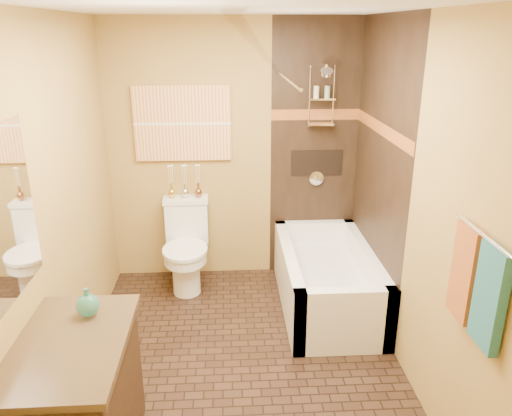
{
  "coord_description": "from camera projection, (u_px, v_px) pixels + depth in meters",
  "views": [
    {
      "loc": [
        -0.07,
        -3.19,
        2.38
      ],
      "look_at": [
        0.14,
        0.4,
        1.09
      ],
      "focal_mm": 35.0,
      "sensor_mm": 36.0,
      "label": 1
    }
  ],
  "objects": [
    {
      "name": "floor",
      "position": [
        241.0,
        360.0,
        3.81
      ],
      "size": [
        3.0,
        3.0,
        0.0
      ],
      "primitive_type": "plane",
      "color": "black",
      "rests_on": "ground"
    },
    {
      "name": "wall_left",
      "position": [
        58.0,
        209.0,
        3.32
      ],
      "size": [
        0.02,
        3.0,
        2.5
      ],
      "primitive_type": "cube",
      "color": "#AC8A42",
      "rests_on": "floor"
    },
    {
      "name": "wall_right",
      "position": [
        412.0,
        202.0,
        3.45
      ],
      "size": [
        0.02,
        3.0,
        2.5
      ],
      "primitive_type": "cube",
      "color": "#AC8A42",
      "rests_on": "floor"
    },
    {
      "name": "wall_back",
      "position": [
        234.0,
        154.0,
        4.79
      ],
      "size": [
        2.4,
        0.02,
        2.5
      ],
      "primitive_type": "cube",
      "color": "#AC8A42",
      "rests_on": "floor"
    },
    {
      "name": "wall_front",
      "position": [
        249.0,
        332.0,
        1.98
      ],
      "size": [
        2.4,
        0.02,
        2.5
      ],
      "primitive_type": "cube",
      "color": "#AC8A42",
      "rests_on": "floor"
    },
    {
      "name": "ceiling",
      "position": [
        236.0,
        8.0,
        2.96
      ],
      "size": [
        3.0,
        3.0,
        0.0
      ],
      "primitive_type": "plane",
      "color": "silver",
      "rests_on": "wall_back"
    },
    {
      "name": "alcove_tile_back",
      "position": [
        314.0,
        153.0,
        4.82
      ],
      "size": [
        0.85,
        0.01,
        2.5
      ],
      "primitive_type": "cube",
      "color": "black",
      "rests_on": "wall_back"
    },
    {
      "name": "alcove_tile_right",
      "position": [
        379.0,
        173.0,
        4.15
      ],
      "size": [
        0.01,
        1.5,
        2.5
      ],
      "primitive_type": "cube",
      "color": "black",
      "rests_on": "wall_right"
    },
    {
      "name": "mosaic_band_back",
      "position": [
        316.0,
        115.0,
        4.69
      ],
      "size": [
        0.85,
        0.01,
        0.1
      ],
      "primitive_type": "cube",
      "color": "maroon",
      "rests_on": "alcove_tile_back"
    },
    {
      "name": "mosaic_band_right",
      "position": [
        381.0,
        129.0,
        4.03
      ],
      "size": [
        0.01,
        1.5,
        0.1
      ],
      "primitive_type": "cube",
      "color": "maroon",
      "rests_on": "alcove_tile_right"
    },
    {
      "name": "alcove_niche",
      "position": [
        317.0,
        163.0,
        4.85
      ],
      "size": [
        0.5,
        0.01,
        0.25
      ],
      "primitive_type": "cube",
      "color": "black",
      "rests_on": "alcove_tile_back"
    },
    {
      "name": "shower_fixtures",
      "position": [
        321.0,
        111.0,
        4.58
      ],
      "size": [
        0.24,
        0.33,
        1.16
      ],
      "color": "silver",
      "rests_on": "floor"
    },
    {
      "name": "curtain_rod",
      "position": [
        287.0,
        78.0,
        3.85
      ],
      "size": [
        0.03,
        1.55,
        0.03
      ],
      "primitive_type": "cylinder",
      "rotation": [
        1.57,
        0.0,
        0.0
      ],
      "color": "silver",
      "rests_on": "wall_back"
    },
    {
      "name": "towel_bar",
      "position": [
        483.0,
        235.0,
        2.39
      ],
      "size": [
        0.02,
        0.55,
        0.02
      ],
      "primitive_type": "cylinder",
      "rotation": [
        1.57,
        0.0,
        0.0
      ],
      "color": "silver",
      "rests_on": "wall_right"
    },
    {
      "name": "towel_teal",
      "position": [
        490.0,
        298.0,
        2.36
      ],
      "size": [
        0.05,
        0.22,
        0.52
      ],
      "primitive_type": "cube",
      "color": "#1F5668",
      "rests_on": "towel_bar"
    },
    {
      "name": "towel_rust",
      "position": [
        465.0,
        273.0,
        2.61
      ],
      "size": [
        0.05,
        0.22,
        0.52
      ],
      "primitive_type": "cube",
      "color": "#9B501C",
      "rests_on": "towel_bar"
    },
    {
      "name": "sunset_painting",
      "position": [
        183.0,
        124.0,
        4.64
      ],
      "size": [
        0.9,
        0.04,
        0.7
      ],
      "primitive_type": "cube",
      "color": "orange",
      "rests_on": "wall_back"
    },
    {
      "name": "bathtub",
      "position": [
        327.0,
        284.0,
        4.48
      ],
      "size": [
        0.8,
        1.5,
        0.55
      ],
      "color": "white",
      "rests_on": "floor"
    },
    {
      "name": "toilet",
      "position": [
        186.0,
        246.0,
        4.76
      ],
      "size": [
        0.44,
        0.64,
        0.85
      ],
      "rotation": [
        0.0,
        0.0,
        0.04
      ],
      "color": "white",
      "rests_on": "floor"
    },
    {
      "name": "vanity",
      "position": [
        77.0,
        407.0,
        2.74
      ],
      "size": [
        0.59,
        0.96,
        0.85
      ],
      "rotation": [
        0.0,
        0.0,
        0.0
      ],
      "color": "black",
      "rests_on": "floor"
    },
    {
      "name": "teal_bottle",
      "position": [
        87.0,
        302.0,
        2.81
      ],
      "size": [
        0.17,
        0.17,
        0.21
      ],
      "primitive_type": null,
      "rotation": [
        0.0,
        0.0,
        -0.31
      ],
      "color": "#2A7E6A",
      "rests_on": "vanity"
    },
    {
      "name": "bud_vases",
      "position": [
        185.0,
        181.0,
        4.74
      ],
      "size": [
        0.32,
        0.07,
        0.32
      ],
      "color": "gold",
      "rests_on": "toilet"
    }
  ]
}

